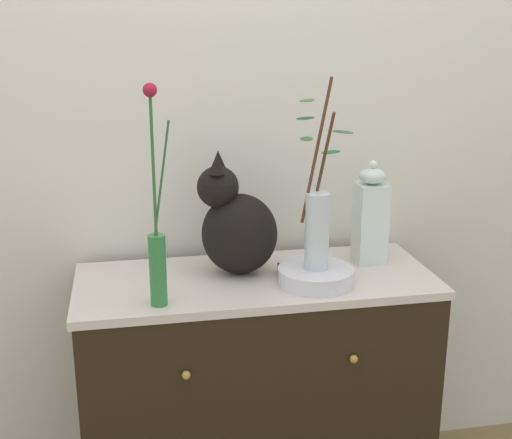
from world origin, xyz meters
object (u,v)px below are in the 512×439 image
bowl_porcelain (316,276)px  jar_lidded_porcelain (371,216)px  cat_sitting (237,226)px  vase_glass_clear (317,222)px  sideboard (256,395)px  vase_slim_green (157,248)px

bowl_porcelain → jar_lidded_porcelain: (0.22, 0.15, 0.12)m
cat_sitting → vase_glass_clear: (0.21, -0.13, 0.04)m
vase_glass_clear → bowl_porcelain: bearing=-103.6°
sideboard → jar_lidded_porcelain: 0.67m
cat_sitting → vase_slim_green: size_ratio=0.75×
cat_sitting → vase_slim_green: vase_slim_green is taller
vase_slim_green → jar_lidded_porcelain: (0.68, 0.22, -0.01)m
vase_glass_clear → cat_sitting: bearing=148.7°
vase_slim_green → bowl_porcelain: vase_slim_green is taller
vase_slim_green → jar_lidded_porcelain: bearing=18.0°
vase_slim_green → vase_glass_clear: 0.46m
cat_sitting → vase_glass_clear: size_ratio=0.81×
bowl_porcelain → vase_glass_clear: bearing=76.4°
cat_sitting → jar_lidded_porcelain: (0.43, 0.02, -0.00)m
sideboard → cat_sitting: bearing=135.6°
vase_slim_green → cat_sitting: bearing=38.7°
cat_sitting → jar_lidded_porcelain: size_ratio=1.36×
sideboard → vase_glass_clear: vase_glass_clear is taller
cat_sitting → bowl_porcelain: bearing=-32.1°
vase_glass_clear → jar_lidded_porcelain: 0.27m
cat_sitting → sideboard: bearing=-44.4°
vase_slim_green → bowl_porcelain: size_ratio=2.66×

